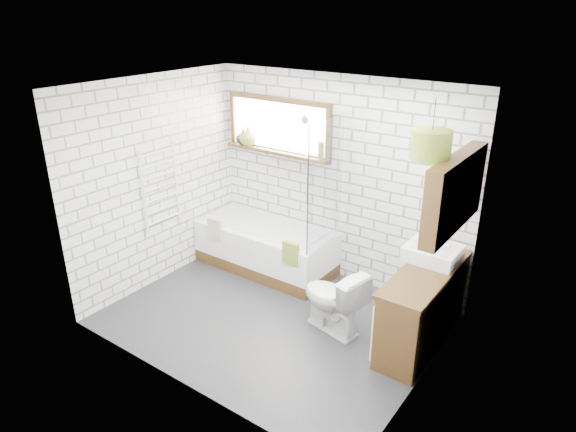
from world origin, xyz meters
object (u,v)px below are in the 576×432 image
Objects in this scene: pendant at (431,145)px; vanity at (423,307)px; toilet at (333,299)px; bathtub at (266,247)px; basin at (433,253)px.

vanity is at bearing 71.14° from pendant.
pendant reaches higher than toilet.
toilet is (1.42, -0.68, 0.07)m from bathtub.
bathtub is at bearing 178.24° from basin.
bathtub is at bearing -103.51° from toilet.
toilet is at bearing -142.35° from basin.
basin is at bearing -1.76° from bathtub.
bathtub is at bearing 167.61° from pendant.
bathtub is 2.29m from basin.
bathtub is 1.27× the size of vanity.
toilet is at bearing -25.60° from bathtub.
pendant is (-0.05, -0.15, 1.70)m from vanity.
basin is (2.21, -0.07, 0.59)m from bathtub.
vanity is 1.94× the size of toilet.
pendant is (0.80, 0.19, 1.74)m from toilet.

